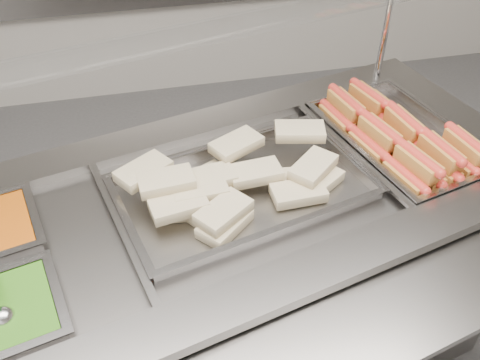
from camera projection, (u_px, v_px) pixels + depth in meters
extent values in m
cube|color=slate|center=(227.00, 294.00, 1.80)|extent=(1.93, 1.16, 0.87)
cube|color=gray|center=(287.00, 282.00, 1.27)|extent=(1.86, 0.58, 0.03)
cube|color=gray|center=(179.00, 131.00, 1.75)|extent=(1.86, 0.58, 0.03)
cube|color=gray|center=(458.00, 118.00, 1.81)|extent=(0.26, 0.59, 0.03)
cube|color=black|center=(225.00, 224.00, 1.59)|extent=(1.72, 0.94, 0.02)
cube|color=gray|center=(350.00, 151.00, 1.65)|extent=(0.16, 0.56, 0.01)
cube|color=gray|center=(120.00, 226.00, 1.40)|extent=(0.16, 0.56, 0.01)
cube|color=gray|center=(324.00, 346.00, 1.18)|extent=(1.81, 0.68, 0.02)
cylinder|color=silver|center=(387.00, 21.00, 1.85)|extent=(0.02, 0.02, 0.44)
cube|color=silver|center=(188.00, 35.00, 1.40)|extent=(1.68, 0.68, 0.09)
cube|color=#A76423|center=(404.00, 180.00, 1.56)|extent=(0.09, 0.16, 0.05)
cylinder|color=red|center=(406.00, 175.00, 1.55)|extent=(0.07, 0.17, 0.03)
cube|color=#A76423|center=(368.00, 149.00, 1.69)|extent=(0.09, 0.16, 0.05)
cylinder|color=red|center=(369.00, 143.00, 1.67)|extent=(0.07, 0.17, 0.03)
cube|color=#A76423|center=(336.00, 120.00, 1.80)|extent=(0.08, 0.16, 0.05)
cylinder|color=red|center=(337.00, 115.00, 1.79)|extent=(0.06, 0.17, 0.03)
cube|color=#A76423|center=(421.00, 174.00, 1.59)|extent=(0.08, 0.16, 0.05)
cylinder|color=red|center=(423.00, 169.00, 1.57)|extent=(0.07, 0.17, 0.03)
cube|color=#A76423|center=(384.00, 143.00, 1.71)|extent=(0.09, 0.16, 0.05)
cylinder|color=red|center=(385.00, 138.00, 1.69)|extent=(0.07, 0.17, 0.03)
cube|color=#A76423|center=(351.00, 116.00, 1.83)|extent=(0.09, 0.16, 0.05)
cylinder|color=red|center=(352.00, 111.00, 1.81)|extent=(0.07, 0.17, 0.03)
cube|color=#A76423|center=(437.00, 169.00, 1.61)|extent=(0.09, 0.16, 0.05)
cylinder|color=red|center=(439.00, 163.00, 1.59)|extent=(0.07, 0.17, 0.03)
cube|color=#A76423|center=(399.00, 138.00, 1.73)|extent=(0.09, 0.16, 0.05)
cylinder|color=red|center=(401.00, 133.00, 1.71)|extent=(0.07, 0.17, 0.03)
cube|color=#A76423|center=(366.00, 111.00, 1.85)|extent=(0.09, 0.16, 0.05)
cylinder|color=red|center=(367.00, 106.00, 1.83)|extent=(0.08, 0.17, 0.03)
cube|color=#A76423|center=(453.00, 163.00, 1.63)|extent=(0.09, 0.16, 0.05)
cylinder|color=red|center=(455.00, 157.00, 1.62)|extent=(0.08, 0.17, 0.03)
cube|color=#A76423|center=(415.00, 133.00, 1.75)|extent=(0.09, 0.16, 0.05)
cylinder|color=red|center=(416.00, 128.00, 1.74)|extent=(0.07, 0.17, 0.03)
cube|color=#A76423|center=(381.00, 107.00, 1.87)|extent=(0.08, 0.16, 0.05)
cylinder|color=red|center=(382.00, 102.00, 1.86)|extent=(0.07, 0.17, 0.03)
cube|color=#A76423|center=(468.00, 157.00, 1.65)|extent=(0.08, 0.16, 0.05)
cylinder|color=red|center=(470.00, 152.00, 1.64)|extent=(0.07, 0.17, 0.03)
cube|color=#A76423|center=(418.00, 164.00, 1.54)|extent=(0.09, 0.16, 0.05)
cylinder|color=red|center=(419.00, 158.00, 1.53)|extent=(0.08, 0.17, 0.03)
cube|color=#A76423|center=(379.00, 133.00, 1.66)|extent=(0.09, 0.16, 0.05)
cylinder|color=red|center=(380.00, 127.00, 1.65)|extent=(0.07, 0.17, 0.03)
cube|color=#A76423|center=(345.00, 105.00, 1.78)|extent=(0.08, 0.16, 0.05)
cylinder|color=red|center=(346.00, 99.00, 1.77)|extent=(0.07, 0.17, 0.03)
cube|color=#A76423|center=(441.00, 153.00, 1.58)|extent=(0.08, 0.16, 0.05)
cylinder|color=red|center=(442.00, 147.00, 1.57)|extent=(0.06, 0.17, 0.03)
cube|color=#A76423|center=(404.00, 124.00, 1.70)|extent=(0.08, 0.16, 0.05)
cylinder|color=red|center=(405.00, 118.00, 1.68)|extent=(0.06, 0.17, 0.03)
cube|color=#A76423|center=(368.00, 98.00, 1.82)|extent=(0.09, 0.16, 0.05)
cylinder|color=red|center=(369.00, 93.00, 1.80)|extent=(0.08, 0.17, 0.03)
cube|color=#A76423|center=(466.00, 147.00, 1.61)|extent=(0.08, 0.16, 0.05)
cylinder|color=red|center=(468.00, 141.00, 1.59)|extent=(0.06, 0.17, 0.03)
cube|color=tan|center=(188.00, 207.00, 1.47)|extent=(0.16, 0.11, 0.03)
cube|color=tan|center=(298.00, 193.00, 1.51)|extent=(0.15, 0.09, 0.03)
cube|color=tan|center=(318.00, 181.00, 1.55)|extent=(0.17, 0.16, 0.03)
cube|color=tan|center=(204.00, 180.00, 1.56)|extent=(0.17, 0.15, 0.03)
cube|color=tan|center=(205.00, 203.00, 1.48)|extent=(0.17, 0.16, 0.03)
cube|color=tan|center=(207.00, 190.00, 1.52)|extent=(0.17, 0.16, 0.03)
cube|color=tan|center=(300.00, 180.00, 1.56)|extent=(0.16, 0.10, 0.03)
cube|color=tan|center=(225.00, 224.00, 1.42)|extent=(0.17, 0.16, 0.03)
cube|color=tan|center=(200.00, 190.00, 1.46)|extent=(0.16, 0.09, 0.03)
cube|color=tan|center=(313.00, 167.00, 1.55)|extent=(0.17, 0.16, 0.03)
cube|color=tan|center=(178.00, 205.00, 1.42)|extent=(0.16, 0.11, 0.03)
cube|color=tan|center=(224.00, 212.00, 1.40)|extent=(0.17, 0.16, 0.03)
cube|color=tan|center=(255.00, 173.00, 1.53)|extent=(0.16, 0.10, 0.03)
cube|color=tan|center=(208.00, 179.00, 1.50)|extent=(0.16, 0.11, 0.03)
cube|color=tan|center=(144.00, 171.00, 1.49)|extent=(0.17, 0.15, 0.03)
cube|color=tan|center=(300.00, 131.00, 1.63)|extent=(0.17, 0.12, 0.03)
cube|color=tan|center=(236.00, 144.00, 1.58)|extent=(0.17, 0.15, 0.03)
cube|color=tan|center=(166.00, 181.00, 1.45)|extent=(0.16, 0.10, 0.03)
sphere|color=#BCBCC1|center=(4.00, 318.00, 1.18)|extent=(0.06, 0.06, 0.06)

